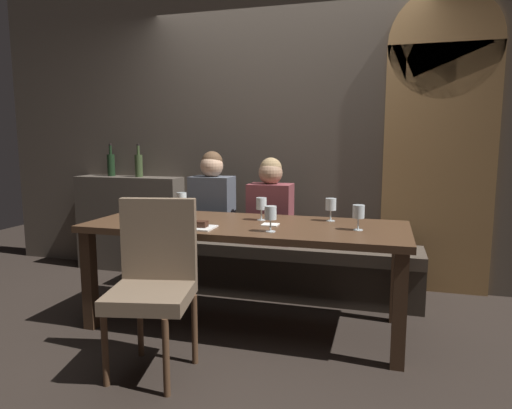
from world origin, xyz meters
name	(u,v)px	position (x,y,z in m)	size (l,w,h in m)	color
ground	(246,324)	(0.00, 0.00, 0.00)	(9.00, 9.00, 0.00)	black
back_wall_tiled	(284,120)	(0.00, 1.22, 1.50)	(6.00, 0.12, 3.00)	brown
arched_door	(440,134)	(1.35, 1.15, 1.36)	(0.90, 0.05, 2.55)	olive
back_counter	(131,223)	(-1.55, 1.04, 0.47)	(1.10, 0.28, 0.95)	#494138
dining_table	(245,236)	(0.00, 0.00, 0.65)	(2.20, 0.84, 0.74)	#412B1C
banquette_bench	(270,267)	(0.00, 0.70, 0.23)	(2.50, 0.44, 0.45)	#312A23
chair_near_side	(154,274)	(-0.32, -0.72, 0.56)	(0.52, 0.52, 0.98)	#4C3321
diner_redhead	(212,198)	(-0.52, 0.70, 0.81)	(0.36, 0.24, 0.77)	#4C515B
diner_bearded	(270,203)	(0.01, 0.69, 0.79)	(0.36, 0.24, 0.72)	brown
wine_bottle_dark_red	(111,164)	(-1.77, 1.07, 1.07)	(0.08, 0.08, 0.33)	black
wine_bottle_pale_label	(139,165)	(-1.43, 1.04, 1.07)	(0.08, 0.08, 0.33)	#384728
wine_glass_center_front	(182,199)	(-0.62, 0.28, 0.85)	(0.08, 0.08, 0.16)	silver
wine_glass_far_right	(331,205)	(0.56, 0.25, 0.85)	(0.08, 0.08, 0.16)	silver
wine_glass_near_right	(359,213)	(0.77, -0.03, 0.85)	(0.08, 0.08, 0.16)	silver
wine_glass_center_back	(271,214)	(0.24, -0.23, 0.85)	(0.08, 0.08, 0.16)	silver
wine_glass_end_right	(261,205)	(0.07, 0.15, 0.85)	(0.08, 0.08, 0.16)	silver
dessert_plate	(200,226)	(-0.23, -0.26, 0.75)	(0.19, 0.19, 0.05)	white
folded_napkin	(270,225)	(0.18, -0.02, 0.74)	(0.11, 0.10, 0.01)	silver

